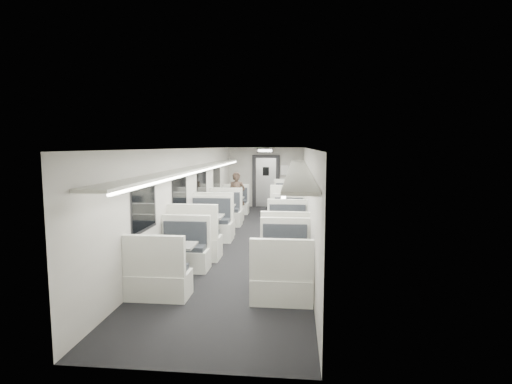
% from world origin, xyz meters
% --- Properties ---
extents(room, '(3.24, 12.24, 2.64)m').
position_xyz_m(room, '(0.00, 0.00, 1.20)').
color(room, black).
rests_on(room, ground).
extents(booth_left_a, '(0.98, 1.98, 1.06)m').
position_xyz_m(booth_left_a, '(-1.00, 3.53, 0.35)').
color(booth_left_a, silver).
rests_on(booth_left_a, room).
extents(booth_left_b, '(1.07, 2.16, 1.16)m').
position_xyz_m(booth_left_b, '(-1.00, 1.26, 0.39)').
color(booth_left_b, silver).
rests_on(booth_left_b, room).
extents(booth_left_c, '(1.14, 2.31, 1.24)m').
position_xyz_m(booth_left_c, '(-1.00, -0.78, 0.41)').
color(booth_left_c, silver).
rests_on(booth_left_c, room).
extents(booth_left_d, '(0.99, 2.01, 1.08)m').
position_xyz_m(booth_left_d, '(-1.00, -3.17, 0.36)').
color(booth_left_d, silver).
rests_on(booth_left_d, room).
extents(booth_right_a, '(1.16, 2.36, 1.26)m').
position_xyz_m(booth_right_a, '(1.00, 3.31, 0.42)').
color(booth_right_a, silver).
rests_on(booth_right_a, room).
extents(booth_right_b, '(0.96, 1.94, 1.04)m').
position_xyz_m(booth_right_b, '(1.00, 1.03, 0.35)').
color(booth_right_b, silver).
rests_on(booth_right_b, room).
extents(booth_right_c, '(1.03, 2.08, 1.11)m').
position_xyz_m(booth_right_c, '(1.00, -0.91, 0.37)').
color(booth_right_c, silver).
rests_on(booth_right_c, room).
extents(booth_right_d, '(0.98, 1.98, 1.06)m').
position_xyz_m(booth_right_d, '(1.00, -3.17, 0.35)').
color(booth_right_d, silver).
rests_on(booth_right_d, room).
extents(passenger, '(0.61, 0.43, 1.60)m').
position_xyz_m(passenger, '(-0.76, 3.03, 0.80)').
color(passenger, black).
rests_on(passenger, room).
extents(window_a, '(0.02, 1.18, 0.84)m').
position_xyz_m(window_a, '(-1.49, 3.40, 1.35)').
color(window_a, black).
rests_on(window_a, room).
extents(window_b, '(0.02, 1.18, 0.84)m').
position_xyz_m(window_b, '(-1.49, 1.20, 1.35)').
color(window_b, black).
rests_on(window_b, room).
extents(window_c, '(0.02, 1.18, 0.84)m').
position_xyz_m(window_c, '(-1.49, -1.00, 1.35)').
color(window_c, black).
rests_on(window_c, room).
extents(window_d, '(0.02, 1.18, 0.84)m').
position_xyz_m(window_d, '(-1.49, -3.20, 1.35)').
color(window_d, black).
rests_on(window_d, room).
extents(luggage_rack_left, '(0.46, 10.40, 0.09)m').
position_xyz_m(luggage_rack_left, '(-1.24, -0.30, 1.92)').
color(luggage_rack_left, silver).
rests_on(luggage_rack_left, room).
extents(luggage_rack_right, '(0.46, 10.40, 0.09)m').
position_xyz_m(luggage_rack_right, '(1.24, -0.30, 1.92)').
color(luggage_rack_right, silver).
rests_on(luggage_rack_right, room).
extents(vestibule_door, '(1.10, 0.13, 2.10)m').
position_xyz_m(vestibule_door, '(0.00, 5.93, 1.04)').
color(vestibule_door, black).
rests_on(vestibule_door, room).
extents(exit_sign, '(0.62, 0.12, 0.16)m').
position_xyz_m(exit_sign, '(0.00, 5.44, 2.28)').
color(exit_sign, black).
rests_on(exit_sign, room).
extents(wall_notice, '(0.32, 0.02, 0.40)m').
position_xyz_m(wall_notice, '(0.75, 5.92, 1.50)').
color(wall_notice, white).
rests_on(wall_notice, room).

